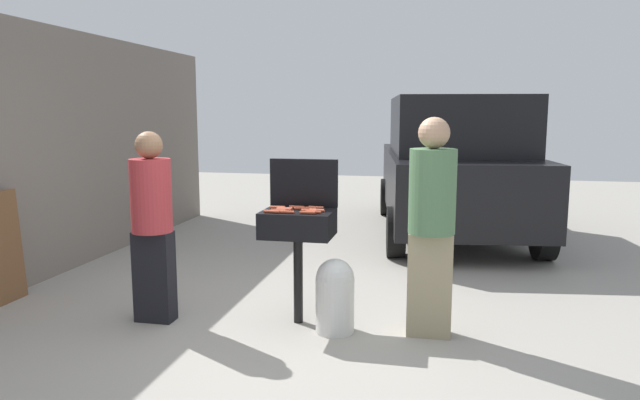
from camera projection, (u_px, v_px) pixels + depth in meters
name	position (u px, v px, depth m)	size (l,w,h in m)	color
ground_plane	(292.00, 331.00, 4.85)	(24.00, 24.00, 0.00)	#9E998E
house_wall_side	(35.00, 153.00, 6.24)	(0.24, 8.00, 2.74)	slate
bbq_grill	(298.00, 228.00, 4.92)	(0.60, 0.44, 0.98)	black
grill_lid_open	(304.00, 183.00, 5.08)	(0.60, 0.05, 0.42)	black
hot_dog_0	(278.00, 207.00, 5.00)	(0.03, 0.03, 0.13)	#C6593D
hot_dog_1	(284.00, 210.00, 4.88)	(0.03, 0.03, 0.13)	#B74C33
hot_dog_2	(297.00, 207.00, 5.01)	(0.03, 0.03, 0.13)	#B74C33
hot_dog_3	(316.00, 208.00, 4.99)	(0.03, 0.03, 0.13)	#C6593D
hot_dog_4	(287.00, 212.00, 4.77)	(0.03, 0.03, 0.13)	#AD4228
hot_dog_5	(309.00, 209.00, 4.89)	(0.03, 0.03, 0.13)	#AD4228
hot_dog_6	(308.00, 213.00, 4.74)	(0.03, 0.03, 0.13)	#AD4228
hot_dog_7	(313.00, 212.00, 4.76)	(0.03, 0.03, 0.13)	#AD4228
hot_dog_8	(309.00, 211.00, 4.82)	(0.03, 0.03, 0.13)	#AD4228
hot_dog_9	(309.00, 208.00, 4.95)	(0.03, 0.03, 0.13)	#AD4228
hot_dog_10	(278.00, 210.00, 4.84)	(0.03, 0.03, 0.13)	#AD4228
hot_dog_11	(302.00, 209.00, 4.94)	(0.03, 0.03, 0.13)	#AD4228
hot_dog_12	(317.00, 210.00, 4.85)	(0.03, 0.03, 0.13)	#C6593D
hot_dog_13	(285.00, 209.00, 4.93)	(0.03, 0.03, 0.13)	#C6593D
hot_dog_14	(271.00, 212.00, 4.79)	(0.03, 0.03, 0.13)	#B74C33
propane_tank	(335.00, 294.00, 4.78)	(0.32, 0.32, 0.62)	silver
person_left	(152.00, 220.00, 4.96)	(0.35, 0.35, 1.64)	black
person_right	(432.00, 219.00, 4.62)	(0.37, 0.37, 1.77)	gray
parked_minivan	(453.00, 166.00, 8.56)	(2.49, 4.61, 2.02)	black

